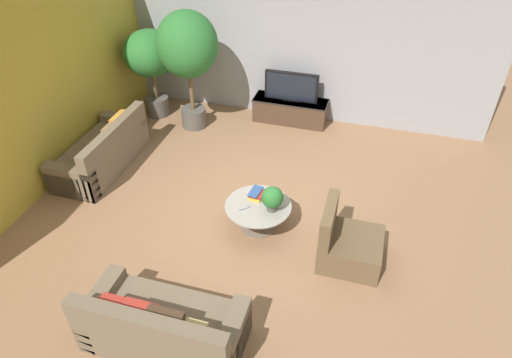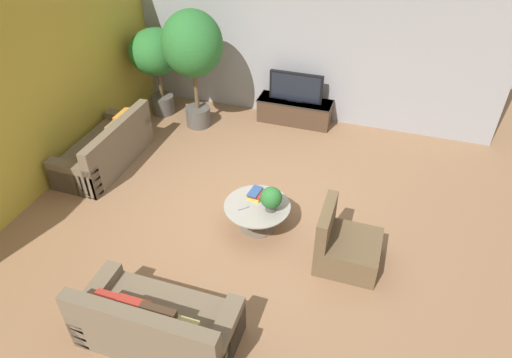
# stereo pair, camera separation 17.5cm
# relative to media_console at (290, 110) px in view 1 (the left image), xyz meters

# --- Properties ---
(ground_plane) EXTENTS (24.00, 24.00, 0.00)m
(ground_plane) POSITION_rel_media_console_xyz_m (-0.05, -2.94, -0.24)
(ground_plane) COLOR #8C6647
(back_wall_stone) EXTENTS (7.40, 0.12, 3.00)m
(back_wall_stone) POSITION_rel_media_console_xyz_m (-0.05, 0.32, 1.26)
(back_wall_stone) COLOR #939399
(back_wall_stone) RESTS_ON ground
(side_wall_left) EXTENTS (0.12, 7.40, 3.00)m
(side_wall_left) POSITION_rel_media_console_xyz_m (-3.31, -2.74, 1.26)
(side_wall_left) COLOR gold
(side_wall_left) RESTS_ON ground
(media_console) EXTENTS (1.45, 0.50, 0.47)m
(media_console) POSITION_rel_media_console_xyz_m (0.00, 0.00, 0.00)
(media_console) COLOR #473323
(media_console) RESTS_ON ground
(television) EXTENTS (1.03, 0.13, 0.56)m
(television) POSITION_rel_media_console_xyz_m (0.00, -0.00, 0.50)
(television) COLOR black
(television) RESTS_ON media_console
(coffee_table) EXTENTS (0.95, 0.95, 0.41)m
(coffee_table) POSITION_rel_media_console_xyz_m (0.25, -3.14, 0.04)
(coffee_table) COLOR #756656
(coffee_table) RESTS_ON ground
(couch_by_wall) EXTENTS (0.84, 1.86, 0.84)m
(couch_by_wall) POSITION_rel_media_console_xyz_m (-2.69, -2.43, 0.05)
(couch_by_wall) COLOR brown
(couch_by_wall) RESTS_ON ground
(couch_near_entry) EXTENTS (1.75, 0.84, 0.84)m
(couch_near_entry) POSITION_rel_media_console_xyz_m (-0.22, -5.27, 0.05)
(couch_near_entry) COLOR brown
(couch_near_entry) RESTS_ON ground
(armchair_wicker) EXTENTS (0.80, 0.76, 0.86)m
(armchair_wicker) POSITION_rel_media_console_xyz_m (1.55, -3.42, 0.03)
(armchair_wicker) COLOR brown
(armchair_wicker) RESTS_ON ground
(potted_palm_tall) EXTENTS (1.01, 1.01, 1.73)m
(potted_palm_tall) POSITION_rel_media_console_xyz_m (-2.65, -0.47, 0.96)
(potted_palm_tall) COLOR #514C47
(potted_palm_tall) RESTS_ON ground
(potted_palm_corner) EXTENTS (1.09, 1.09, 2.23)m
(potted_palm_corner) POSITION_rel_media_console_xyz_m (-1.75, -0.71, 1.31)
(potted_palm_corner) COLOR #514C47
(potted_palm_corner) RESTS_ON ground
(potted_plant_tabletop) EXTENTS (0.31, 0.31, 0.37)m
(potted_plant_tabletop) POSITION_rel_media_console_xyz_m (0.46, -3.17, 0.37)
(potted_plant_tabletop) COLOR #514C47
(potted_plant_tabletop) RESTS_ON coffee_table
(book_stack) EXTENTS (0.21, 0.28, 0.10)m
(book_stack) POSITION_rel_media_console_xyz_m (0.17, -2.97, 0.21)
(book_stack) COLOR gold
(book_stack) RESTS_ON coffee_table
(remote_black) EXTENTS (0.15, 0.13, 0.02)m
(remote_black) POSITION_rel_media_console_xyz_m (0.43, -2.92, 0.17)
(remote_black) COLOR black
(remote_black) RESTS_ON coffee_table
(remote_silver) EXTENTS (0.14, 0.14, 0.02)m
(remote_silver) POSITION_rel_media_console_xyz_m (0.08, -3.26, 0.17)
(remote_silver) COLOR gray
(remote_silver) RESTS_ON coffee_table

